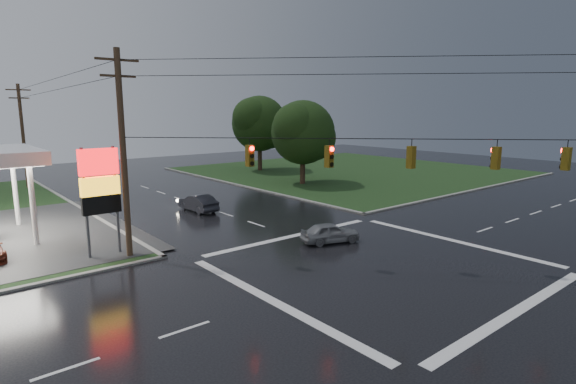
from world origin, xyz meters
TOP-DOWN VIEW (x-y plane):
  - ground at (0.00, 0.00)m, footprint 120.00×120.00m
  - grass_ne at (26.00, 26.00)m, footprint 36.00×36.00m
  - pylon_sign at (-10.50, 10.50)m, footprint 2.00×0.35m
  - utility_pole_nw at (-9.50, 9.50)m, footprint 2.20×0.32m
  - utility_pole_n at (-9.50, 38.00)m, footprint 2.20×0.32m
  - traffic_signals at (0.02, -0.02)m, footprint 26.87×26.87m
  - tree_ne_near at (14.14, 21.99)m, footprint 7.99×6.80m
  - tree_ne_far at (17.15, 33.99)m, footprint 8.46×7.20m
  - car_north at (-1.15, 17.31)m, footprint 1.58×4.15m
  - car_crossing at (0.88, 4.51)m, footprint 3.86×2.56m

SIDE VIEW (x-z plane):
  - ground at x=0.00m, z-range 0.00..0.00m
  - grass_ne at x=26.00m, z-range 0.00..0.08m
  - car_crossing at x=0.88m, z-range 0.00..1.22m
  - car_north at x=-1.15m, z-range 0.00..1.35m
  - pylon_sign at x=-10.50m, z-range 1.01..7.01m
  - utility_pole_n at x=-9.50m, z-range 0.22..10.72m
  - tree_ne_near at x=14.14m, z-range 1.07..10.05m
  - utility_pole_nw at x=-9.50m, z-range 0.22..11.22m
  - tree_ne_far at x=17.15m, z-range 1.28..11.08m
  - traffic_signals at x=0.02m, z-range 5.75..7.22m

